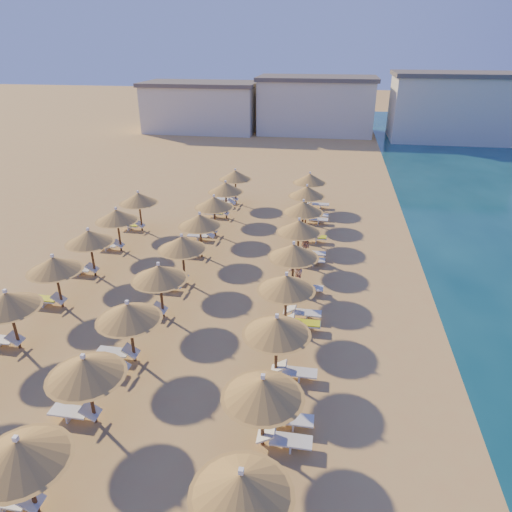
% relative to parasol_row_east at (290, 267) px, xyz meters
% --- Properties ---
extents(ground, '(220.00, 220.00, 0.00)m').
position_rel_parasol_row_east_xyz_m(ground, '(-3.03, -1.19, -2.24)').
color(ground, tan).
rests_on(ground, ground).
extents(hotel_blocks, '(48.48, 10.67, 8.10)m').
position_rel_parasol_row_east_xyz_m(hotel_blocks, '(0.56, 45.06, 1.46)').
color(hotel_blocks, beige).
rests_on(hotel_blocks, ground).
extents(parasol_row_east, '(2.55, 32.02, 2.78)m').
position_rel_parasol_row_east_xyz_m(parasol_row_east, '(0.00, 0.00, 0.00)').
color(parasol_row_east, brown).
rests_on(parasol_row_east, ground).
extents(parasol_row_west, '(2.55, 32.02, 2.78)m').
position_rel_parasol_row_east_xyz_m(parasol_row_west, '(-5.66, 0.00, 0.00)').
color(parasol_row_west, brown).
rests_on(parasol_row_west, ground).
extents(parasol_row_inland, '(2.55, 18.92, 2.78)m').
position_rel_parasol_row_east_xyz_m(parasol_row_inland, '(-10.72, -0.00, -0.00)').
color(parasol_row_inland, brown).
rests_on(parasol_row_inland, ground).
extents(loungers, '(13.85, 30.03, 0.66)m').
position_rel_parasol_row_east_xyz_m(loungers, '(-4.35, -0.10, -1.90)').
color(loungers, white).
rests_on(loungers, ground).
extents(beachgoer_b, '(0.95, 1.07, 1.82)m').
position_rel_parasol_row_east_xyz_m(beachgoer_b, '(0.12, 2.32, -1.33)').
color(beachgoer_b, tan).
rests_on(beachgoer_b, ground).
extents(beachgoer_c, '(0.87, 1.06, 1.70)m').
position_rel_parasol_row_east_xyz_m(beachgoer_c, '(0.30, 5.84, -1.39)').
color(beachgoer_c, tan).
rests_on(beachgoer_c, ground).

